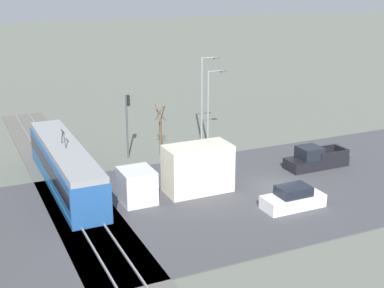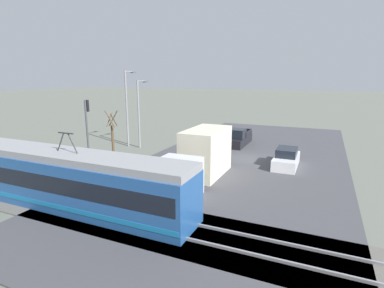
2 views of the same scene
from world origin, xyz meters
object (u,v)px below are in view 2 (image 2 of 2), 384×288
object	(u,v)px
pickup_truck	(238,138)
street_lamp_mid_block	(128,103)
street_tree	(113,137)
box_truck	(200,157)
sedan_car_0	(286,159)
light_rail_tram	(70,180)
street_lamp_near_crossing	(140,109)
traffic_light_pole	(87,125)

from	to	relation	value
pickup_truck	street_lamp_mid_block	distance (m)	12.77
street_tree	street_lamp_mid_block	size ratio (longest dim) A/B	0.56
box_truck	sedan_car_0	distance (m)	8.10
light_rail_tram	street_lamp_near_crossing	bearing A→B (deg)	-71.53
pickup_truck	street_tree	size ratio (longest dim) A/B	1.19
box_truck	street_lamp_near_crossing	bearing A→B (deg)	-35.74
traffic_light_pole	street_lamp_near_crossing	distance (m)	8.27
box_truck	traffic_light_pole	bearing A→B (deg)	6.33
pickup_truck	sedan_car_0	world-z (taller)	pickup_truck
light_rail_tram	pickup_truck	distance (m)	20.42
traffic_light_pole	street_tree	bearing A→B (deg)	-90.70
sedan_car_0	pickup_truck	bearing A→B (deg)	132.90
light_rail_tram	box_truck	xyz separation A→B (m)	(-5.05, -7.56, 0.06)
sedan_car_0	street_tree	size ratio (longest dim) A/B	0.96
pickup_truck	street_lamp_near_crossing	size ratio (longest dim) A/B	0.76
light_rail_tram	street_lamp_near_crossing	world-z (taller)	street_lamp_near_crossing
traffic_light_pole	street_lamp_mid_block	world-z (taller)	street_lamp_mid_block
pickup_truck	sedan_car_0	size ratio (longest dim) A/B	1.24
pickup_truck	sedan_car_0	bearing A→B (deg)	132.90
box_truck	sedan_car_0	bearing A→B (deg)	-132.90
pickup_truck	street_tree	bearing A→B (deg)	48.86
traffic_light_pole	box_truck	bearing A→B (deg)	-173.67
traffic_light_pole	street_tree	world-z (taller)	traffic_light_pole
pickup_truck	traffic_light_pole	distance (m)	16.43
traffic_light_pole	street_lamp_mid_block	bearing A→B (deg)	-76.70
street_tree	sedan_car_0	bearing A→B (deg)	-165.40
light_rail_tram	sedan_car_0	bearing A→B (deg)	-128.03
pickup_truck	street_lamp_near_crossing	bearing A→B (deg)	28.55
light_rail_tram	street_lamp_mid_block	bearing A→B (deg)	-66.30
street_lamp_mid_block	sedan_car_0	bearing A→B (deg)	175.38
street_tree	street_lamp_near_crossing	size ratio (longest dim) A/B	0.64
light_rail_tram	pickup_truck	size ratio (longest dim) A/B	2.86
traffic_light_pole	street_lamp_near_crossing	bearing A→B (deg)	-87.33
sedan_car_0	street_tree	world-z (taller)	street_tree
pickup_truck	sedan_car_0	xyz separation A→B (m)	(-5.98, 6.44, -0.06)
street_lamp_mid_block	street_tree	bearing A→B (deg)	110.76
box_truck	street_lamp_near_crossing	xyz separation A→B (m)	(9.97, -7.18, 2.48)
light_rail_tram	traffic_light_pole	xyz separation A→B (m)	(4.54, -6.50, 2.00)
light_rail_tram	traffic_light_pole	bearing A→B (deg)	-55.07
sedan_car_0	box_truck	bearing A→B (deg)	-132.90
traffic_light_pole	street_lamp_mid_block	xyz separation A→B (m)	(1.97, -8.33, 1.06)
pickup_truck	street_tree	distance (m)	13.80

